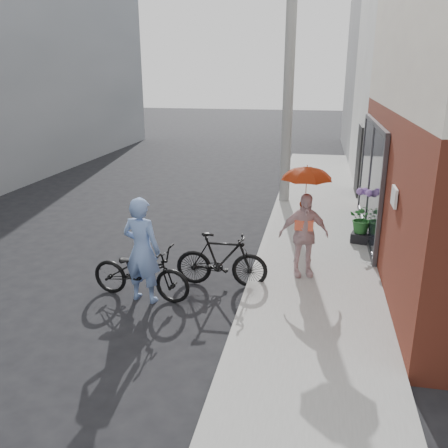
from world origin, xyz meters
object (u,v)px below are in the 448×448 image
(bike_left, at_px, (141,272))
(bike_right, at_px, (222,260))
(kimono_woman, at_px, (304,235))
(officer, at_px, (142,250))
(planter, at_px, (361,237))
(utility_pole, at_px, (289,77))

(bike_left, bearing_deg, bike_right, -52.79)
(kimono_woman, bearing_deg, bike_right, -175.74)
(bike_right, bearing_deg, officer, 122.36)
(kimono_woman, distance_m, planter, 2.42)
(bike_left, bearing_deg, officer, -129.83)
(utility_pole, distance_m, bike_right, 6.44)
(officer, relative_size, bike_left, 1.01)
(officer, relative_size, kimono_woman, 1.17)
(bike_right, xyz_separation_m, kimono_woman, (1.39, 0.49, 0.39))
(bike_left, bearing_deg, planter, -42.97)
(bike_left, relative_size, kimono_woman, 1.16)
(bike_left, bearing_deg, utility_pole, -9.77)
(utility_pole, xyz_separation_m, planter, (1.90, -3.16, -3.28))
(bike_left, xyz_separation_m, kimono_woman, (2.63, 1.21, 0.42))
(kimono_woman, xyz_separation_m, planter, (1.20, 2.00, -0.66))
(bike_left, distance_m, kimono_woman, 2.92)
(utility_pole, relative_size, kimono_woman, 4.58)
(officer, bearing_deg, bike_left, -36.57)
(kimono_woman, bearing_deg, utility_pole, 82.60)
(bike_left, height_order, bike_right, bike_right)
(officer, distance_m, planter, 5.03)
(officer, xyz_separation_m, bike_right, (1.16, 0.80, -0.40))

